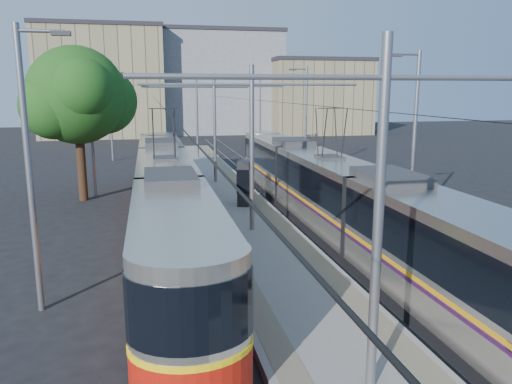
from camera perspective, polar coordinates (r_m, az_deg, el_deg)
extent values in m
plane|color=black|center=(14.66, 6.07, -13.85)|extent=(160.00, 160.00, 0.00)
cube|color=gray|center=(30.47, -3.88, -0.04)|extent=(4.00, 50.00, 0.30)
cube|color=gray|center=(30.28, -6.60, 0.13)|extent=(0.70, 50.00, 0.01)
cube|color=gray|center=(30.68, -1.21, 0.36)|extent=(0.70, 50.00, 0.01)
cube|color=gray|center=(30.21, -12.01, -0.64)|extent=(0.07, 70.00, 0.03)
cube|color=gray|center=(30.24, -9.29, -0.52)|extent=(0.07, 70.00, 0.03)
cube|color=gray|center=(31.03, 1.39, -0.06)|extent=(0.07, 70.00, 0.03)
cube|color=gray|center=(31.39, 3.94, 0.05)|extent=(0.07, 70.00, 0.03)
cube|color=black|center=(22.86, -10.11, -4.02)|extent=(2.30, 27.61, 0.40)
cube|color=beige|center=(22.47, -10.26, 0.03)|extent=(2.40, 26.01, 2.90)
cube|color=black|center=(22.38, -10.31, 1.29)|extent=(2.43, 26.01, 1.30)
cube|color=yellow|center=(22.56, -10.23, -0.96)|extent=(2.43, 26.01, 0.12)
cube|color=red|center=(22.67, -10.18, -2.19)|extent=(2.42, 26.01, 1.10)
cube|color=#2D2D30|center=(22.21, -10.41, 4.08)|extent=(1.68, 3.00, 0.30)
cube|color=black|center=(23.10, 8.18, -3.79)|extent=(2.30, 28.35, 0.40)
cube|color=#AAA69C|center=(22.72, 8.30, 0.22)|extent=(2.40, 26.75, 2.90)
cube|color=black|center=(22.63, 8.34, 1.47)|extent=(2.43, 26.75, 1.30)
cube|color=orange|center=(22.80, 8.27, -0.76)|extent=(2.43, 26.75, 0.12)
cube|color=#3C1241|center=(22.83, 8.26, -1.13)|extent=(2.43, 26.75, 0.10)
cube|color=#2D2D30|center=(22.46, 8.42, 4.23)|extent=(1.68, 3.00, 0.30)
cylinder|color=gray|center=(9.86, 13.79, -3.33)|extent=(0.20, 0.20, 7.00)
cylinder|color=gray|center=(9.54, 14.59, 12.54)|extent=(9.20, 0.10, 0.10)
cylinder|color=gray|center=(21.13, -0.47, 4.85)|extent=(0.20, 0.20, 7.00)
cylinder|color=gray|center=(20.98, -0.49, 12.19)|extent=(9.20, 0.10, 0.10)
cylinder|color=gray|center=(32.92, -4.73, 7.23)|extent=(0.20, 0.20, 7.00)
cylinder|color=gray|center=(32.82, -4.81, 11.94)|extent=(9.20, 0.10, 0.10)
cylinder|color=gray|center=(44.82, -6.75, 8.34)|extent=(0.20, 0.20, 7.00)
cylinder|color=gray|center=(44.75, -6.84, 11.80)|extent=(9.20, 0.10, 0.10)
cylinder|color=black|center=(29.56, -11.06, 9.97)|extent=(0.02, 70.00, 0.02)
cylinder|color=black|center=(30.58, 2.77, 10.21)|extent=(0.02, 70.00, 0.02)
cylinder|color=gray|center=(15.08, -24.48, 1.84)|extent=(0.18, 0.18, 8.00)
cube|color=#2D2D30|center=(14.78, -21.40, 16.53)|extent=(0.50, 0.22, 0.12)
cylinder|color=gray|center=(30.81, -18.30, 6.77)|extent=(0.18, 0.18, 8.00)
cube|color=#2D2D30|center=(30.66, -16.66, 13.87)|extent=(0.50, 0.22, 0.12)
cylinder|color=gray|center=(46.72, -16.29, 8.34)|extent=(0.18, 0.18, 8.00)
cube|color=#2D2D30|center=(46.62, -15.18, 13.01)|extent=(0.50, 0.22, 0.12)
cylinder|color=gray|center=(23.77, 17.61, 5.55)|extent=(0.18, 0.18, 8.00)
cube|color=#2D2D30|center=(23.18, 15.75, 14.81)|extent=(0.50, 0.22, 0.12)
cylinder|color=gray|center=(38.45, 5.73, 8.14)|extent=(0.18, 0.18, 8.00)
cube|color=#2D2D30|center=(38.09, 4.22, 13.78)|extent=(0.50, 0.22, 0.12)
cylinder|color=gray|center=(53.89, 0.47, 9.17)|extent=(0.18, 0.18, 8.00)
cube|color=#2D2D30|center=(53.63, -0.70, 13.17)|extent=(0.50, 0.22, 0.12)
cube|color=black|center=(26.21, -1.36, 1.05)|extent=(0.91, 1.17, 2.37)
cube|color=black|center=(26.18, -1.36, 1.38)|extent=(0.96, 1.23, 1.24)
cylinder|color=#382314|center=(30.31, -19.28, 2.45)|extent=(0.50, 0.50, 3.61)
sphere|color=#123F12|center=(29.97, -19.82, 10.36)|extent=(5.42, 5.42, 5.42)
sphere|color=#123F12|center=(30.74, -17.02, 9.91)|extent=(3.84, 3.84, 3.84)
cube|color=gray|center=(72.78, -17.03, 11.74)|extent=(16.00, 12.00, 14.18)
cube|color=#262328|center=(73.23, -17.39, 17.48)|extent=(16.32, 12.24, 0.50)
cube|color=gray|center=(77.23, -4.61, 12.18)|extent=(18.00, 14.00, 14.22)
cube|color=#262328|center=(77.66, -4.70, 17.62)|extent=(18.36, 14.28, 0.50)
cube|color=gray|center=(74.60, 6.95, 10.60)|extent=(14.00, 10.00, 10.18)
cube|color=#262328|center=(74.71, 7.06, 14.70)|extent=(14.28, 10.20, 0.50)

